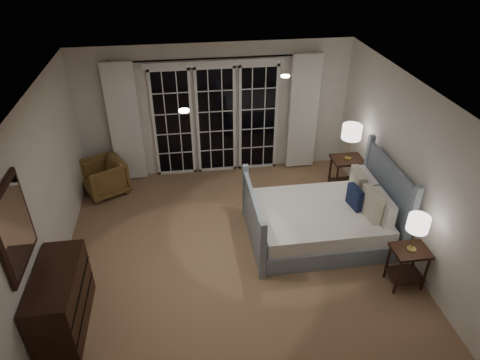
{
  "coord_description": "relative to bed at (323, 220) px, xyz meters",
  "views": [
    {
      "loc": [
        -0.63,
        -4.89,
        4.36
      ],
      "look_at": [
        0.14,
        0.34,
        1.05
      ],
      "focal_mm": 32.0,
      "sensor_mm": 36.0,
      "label": 1
    }
  ],
  "objects": [
    {
      "name": "floor",
      "position": [
        -1.42,
        -0.17,
        -0.32
      ],
      "size": [
        5.0,
        5.0,
        0.0
      ],
      "primitive_type": "plane",
      "color": "#916F4E",
      "rests_on": "ground"
    },
    {
      "name": "ceiling",
      "position": [
        -1.42,
        -0.17,
        2.18
      ],
      "size": [
        5.0,
        5.0,
        0.0
      ],
      "primitive_type": "plane",
      "rotation": [
        3.14,
        0.0,
        0.0
      ],
      "color": "white",
      "rests_on": "wall_back"
    },
    {
      "name": "wall_left",
      "position": [
        -3.92,
        -0.17,
        0.93
      ],
      "size": [
        0.02,
        5.0,
        2.5
      ],
      "primitive_type": "cube",
      "color": "silver",
      "rests_on": "floor"
    },
    {
      "name": "wall_right",
      "position": [
        1.08,
        -0.17,
        0.93
      ],
      "size": [
        0.02,
        5.0,
        2.5
      ],
      "primitive_type": "cube",
      "color": "silver",
      "rests_on": "floor"
    },
    {
      "name": "wall_back",
      "position": [
        -1.42,
        2.33,
        0.93
      ],
      "size": [
        5.0,
        0.02,
        2.5
      ],
      "primitive_type": "cube",
      "color": "silver",
      "rests_on": "floor"
    },
    {
      "name": "wall_front",
      "position": [
        -1.42,
        -2.67,
        0.93
      ],
      "size": [
        5.0,
        0.02,
        2.5
      ],
      "primitive_type": "cube",
      "color": "silver",
      "rests_on": "floor"
    },
    {
      "name": "french_doors",
      "position": [
        -1.42,
        2.29,
        0.77
      ],
      "size": [
        2.5,
        0.04,
        2.2
      ],
      "color": "black",
      "rests_on": "wall_back"
    },
    {
      "name": "curtain_rod",
      "position": [
        -1.42,
        2.23,
        1.93
      ],
      "size": [
        3.5,
        0.03,
        0.03
      ],
      "primitive_type": "cylinder",
      "rotation": [
        0.0,
        1.57,
        0.0
      ],
      "color": "black",
      "rests_on": "wall_back"
    },
    {
      "name": "curtain_left",
      "position": [
        -3.07,
        2.21,
        0.83
      ],
      "size": [
        0.55,
        0.1,
        2.25
      ],
      "primitive_type": "cube",
      "color": "silver",
      "rests_on": "curtain_rod"
    },
    {
      "name": "curtain_right",
      "position": [
        0.23,
        2.21,
        0.83
      ],
      "size": [
        0.55,
        0.1,
        2.25
      ],
      "primitive_type": "cube",
      "color": "silver",
      "rests_on": "curtain_rod"
    },
    {
      "name": "downlight_a",
      "position": [
        -0.62,
        0.43,
        2.17
      ],
      "size": [
        0.12,
        0.12,
        0.01
      ],
      "primitive_type": "cylinder",
      "color": "white",
      "rests_on": "ceiling"
    },
    {
      "name": "downlight_b",
      "position": [
        -2.02,
        -0.57,
        2.17
      ],
      "size": [
        0.12,
        0.12,
        0.01
      ],
      "primitive_type": "cylinder",
      "color": "white",
      "rests_on": "ceiling"
    },
    {
      "name": "bed",
      "position": [
        0.0,
        0.0,
        0.0
      ],
      "size": [
        2.13,
        1.52,
        1.24
      ],
      "color": "gray",
      "rests_on": "floor"
    },
    {
      "name": "nightstand_left",
      "position": [
        0.8,
        -1.16,
        0.08
      ],
      "size": [
        0.47,
        0.38,
        0.61
      ],
      "color": "black",
      "rests_on": "floor"
    },
    {
      "name": "nightstand_right",
      "position": [
        0.78,
        1.16,
        0.15
      ],
      "size": [
        0.54,
        0.43,
        0.7
      ],
      "color": "black",
      "rests_on": "floor"
    },
    {
      "name": "lamp_left",
      "position": [
        0.8,
        -1.16,
        0.72
      ],
      "size": [
        0.28,
        0.28,
        0.53
      ],
      "color": "#B09A46",
      "rests_on": "nightstand_left"
    },
    {
      "name": "lamp_right",
      "position": [
        0.78,
        1.16,
        0.9
      ],
      "size": [
        0.33,
        0.33,
        0.64
      ],
      "color": "#B09A46",
      "rests_on": "nightstand_right"
    },
    {
      "name": "armchair",
      "position": [
        -3.52,
        1.78,
        0.0
      ],
      "size": [
        0.95,
        0.94,
        0.64
      ],
      "primitive_type": "imported",
      "rotation": [
        0.0,
        0.0,
        -1.09
      ],
      "color": "brown",
      "rests_on": "floor"
    },
    {
      "name": "dresser",
      "position": [
        -3.65,
        -1.21,
        0.11
      ],
      "size": [
        0.51,
        1.2,
        0.85
      ],
      "color": "black",
      "rests_on": "floor"
    },
    {
      "name": "mirror",
      "position": [
        -3.89,
        -1.21,
        1.23
      ],
      "size": [
        0.05,
        0.85,
        1.0
      ],
      "color": "black",
      "rests_on": "wall_left"
    }
  ]
}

